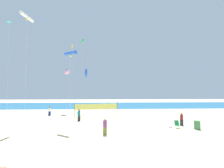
# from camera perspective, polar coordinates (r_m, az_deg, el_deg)

# --- Properties ---
(ground_plane) EXTENTS (120.00, 120.00, 0.00)m
(ground_plane) POSITION_cam_1_polar(r_m,az_deg,el_deg) (16.77, -5.19, -17.57)
(ground_plane) COLOR beige
(ocean_band) EXTENTS (120.00, 20.00, 0.01)m
(ocean_band) POSITION_cam_1_polar(r_m,az_deg,el_deg) (47.35, -3.46, -7.60)
(ocean_band) COLOR #1E6B99
(ocean_band) RESTS_ON ground
(beachgoer_maroon_shirt) EXTENTS (0.37, 0.37, 1.63)m
(beachgoer_maroon_shirt) POSITION_cam_1_polar(r_m,az_deg,el_deg) (22.18, 23.76, -11.31)
(beachgoer_maroon_shirt) COLOR #2D2D33
(beachgoer_maroon_shirt) RESTS_ON ground
(beachgoer_white_shirt) EXTENTS (0.38, 0.38, 1.64)m
(beachgoer_white_shirt) POSITION_cam_1_polar(r_m,az_deg,el_deg) (29.99, -21.55, -8.90)
(beachgoer_white_shirt) COLOR navy
(beachgoer_white_shirt) RESTS_ON ground
(beachgoer_teal_shirt) EXTENTS (0.40, 0.40, 1.74)m
(beachgoer_teal_shirt) POSITION_cam_1_polar(r_m,az_deg,el_deg) (23.69, -11.78, -10.71)
(beachgoer_teal_shirt) COLOR #2D2D33
(beachgoer_teal_shirt) RESTS_ON ground
(beachgoer_plum_shirt) EXTENTS (0.39, 0.39, 1.72)m
(beachgoer_plum_shirt) POSITION_cam_1_polar(r_m,az_deg,el_deg) (16.21, -2.56, -14.78)
(beachgoer_plum_shirt) COLOR olive
(beachgoer_plum_shirt) RESTS_ON ground
(folding_beach_chair) EXTENTS (0.52, 0.65, 0.89)m
(folding_beach_chair) POSITION_cam_1_polar(r_m,az_deg,el_deg) (20.51, 22.41, -13.23)
(folding_beach_chair) COLOR #1E8C4C
(folding_beach_chair) RESTS_ON ground
(trash_barrel) EXTENTS (0.68, 0.68, 0.97)m
(trash_barrel) POSITION_cam_1_polar(r_m,az_deg,el_deg) (20.91, 28.30, -12.87)
(trash_barrel) COLOR #3F7F4C
(trash_barrel) RESTS_ON ground
(volleyball_net) EXTENTS (7.04, 1.45, 2.40)m
(volleyball_net) POSITION_cam_1_polar(r_m,az_deg,el_deg) (26.49, -5.62, -8.32)
(volleyball_net) COLOR #4C4C51
(volleyball_net) RESTS_ON ground
(beach_handbag) EXTENTS (0.31, 0.15, 0.24)m
(beach_handbag) POSITION_cam_1_polar(r_m,az_deg,el_deg) (20.37, 20.31, -14.33)
(beach_handbag) COLOR white
(beach_handbag) RESTS_ON ground
(kite_white_tube) EXTENTS (0.66, 2.33, 13.17)m
(kite_white_tube) POSITION_cam_1_polar(r_m,az_deg,el_deg) (22.37, -28.29, 20.38)
(kite_white_tube) COLOR silver
(kite_white_tube) RESTS_ON ground
(kite_cyan_diamond) EXTENTS (0.42, 0.43, 13.63)m
(kite_cyan_diamond) POSITION_cam_1_polar(r_m,az_deg,el_deg) (26.17, -33.11, 16.70)
(kite_cyan_diamond) COLOR silver
(kite_cyan_diamond) RESTS_ON ground
(kite_blue_tube) EXTENTS (1.65, 1.35, 8.98)m
(kite_blue_tube) POSITION_cam_1_polar(r_m,az_deg,el_deg) (19.47, -14.67, 10.61)
(kite_blue_tube) COLOR silver
(kite_blue_tube) RESTS_ON ground
(kite_pink_inflatable) EXTENTS (1.76, 2.18, 8.45)m
(kite_pink_inflatable) POSITION_cam_1_polar(r_m,az_deg,el_deg) (32.03, -15.82, 4.03)
(kite_pink_inflatable) COLOR silver
(kite_pink_inflatable) RESTS_ON ground
(kite_green_tube) EXTENTS (1.03, 2.16, 15.78)m
(kite_green_tube) POSITION_cam_1_polar(r_m,az_deg,el_deg) (37.90, -10.58, 14.82)
(kite_green_tube) COLOR silver
(kite_green_tube) RESTS_ON ground
(kite_blue_delta) EXTENTS (0.96, 1.74, 8.79)m
(kite_blue_delta) POSITION_cam_1_polar(r_m,az_deg,el_deg) (32.01, -9.60, 4.02)
(kite_blue_delta) COLOR silver
(kite_blue_delta) RESTS_ON ground
(kite_yellow_delta) EXTENTS (0.69, 1.27, 14.26)m
(kite_yellow_delta) POSITION_cam_1_polar(r_m,az_deg,el_deg) (35.11, -14.05, 13.01)
(kite_yellow_delta) COLOR silver
(kite_yellow_delta) RESTS_ON ground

